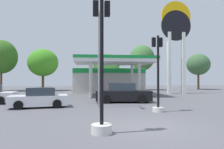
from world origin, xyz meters
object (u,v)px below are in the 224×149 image
object	(u,v)px
car_0	(39,98)
corner_streetlamp	(99,51)
station_pole_sign	(176,35)
tree_1	(43,63)
car_1	(123,93)
tree_0	(1,57)
tree_3	(142,58)
traffic_signal_0	(102,89)
traffic_signal_1	(158,82)
tree_4	(198,65)
tree_2	(106,65)

from	to	relation	value
car_0	corner_streetlamp	bearing A→B (deg)	-10.37
station_pole_sign	tree_1	distance (m)	20.57
car_1	tree_1	bearing A→B (deg)	120.60
tree_0	tree_3	bearing A→B (deg)	0.48
tree_1	traffic_signal_0	bearing A→B (deg)	-74.26
traffic_signal_1	tree_3	size ratio (longest dim) A/B	0.61
traffic_signal_1	tree_3	xyz separation A→B (m)	(5.02, 22.02, 3.62)
traffic_signal_0	corner_streetlamp	distance (m)	6.93
tree_0	tree_4	size ratio (longest dim) A/B	1.26
tree_4	corner_streetlamp	bearing A→B (deg)	-132.87
car_1	traffic_signal_1	xyz separation A→B (m)	(1.26, -5.08, 1.07)
traffic_signal_1	tree_0	distance (m)	28.19
station_pole_sign	tree_3	bearing A→B (deg)	105.15
car_1	tree_2	size ratio (longest dim) A/B	0.77
tree_3	corner_streetlamp	distance (m)	21.78
car_0	tree_3	xyz separation A→B (m)	(12.64, 19.24, 4.80)
tree_0	tree_2	world-z (taller)	tree_0
traffic_signal_0	tree_0	bearing A→B (deg)	117.49
station_pole_sign	corner_streetlamp	distance (m)	16.28
tree_1	corner_streetlamp	size ratio (longest dim) A/B	1.04
traffic_signal_1	corner_streetlamp	world-z (taller)	corner_streetlamp
tree_1	corner_streetlamp	distance (m)	21.38
tree_2	traffic_signal_1	bearing A→B (deg)	-87.55
traffic_signal_0	tree_0	world-z (taller)	tree_0
car_1	tree_4	distance (m)	24.05
car_1	tree_0	distance (m)	23.77
car_1	traffic_signal_1	size ratio (longest dim) A/B	1.02
station_pole_sign	tree_0	size ratio (longest dim) A/B	1.52
tree_4	tree_1	bearing A→B (deg)	-179.48
tree_0	car_0	bearing A→B (deg)	-62.60
traffic_signal_1	tree_2	distance (m)	23.08
station_pole_sign	traffic_signal_1	distance (m)	16.53
tree_0	station_pole_sign	bearing A→B (deg)	-18.33
tree_2	tree_4	size ratio (longest dim) A/B	0.98
tree_0	tree_2	xyz separation A→B (m)	(16.51, 1.10, -1.05)
traffic_signal_0	corner_streetlamp	world-z (taller)	corner_streetlamp
station_pole_sign	tree_0	xyz separation A→B (m)	(-24.79, 8.21, -2.36)
car_0	tree_0	xyz separation A→B (m)	(-9.87, 19.05, 4.69)
corner_streetlamp	tree_1	bearing A→B (deg)	111.26
corner_streetlamp	tree_0	bearing A→B (deg)	125.27
traffic_signal_0	car_1	bearing A→B (deg)	75.35
car_0	tree_4	bearing A→B (deg)	40.34
car_1	tree_3	bearing A→B (deg)	69.64
traffic_signal_1	tree_4	xyz separation A→B (m)	(15.23, 22.19, 2.59)
traffic_signal_0	tree_1	bearing A→B (deg)	105.74
car_1	tree_2	xyz separation A→B (m)	(0.28, 17.85, 3.52)
station_pole_sign	car_0	size ratio (longest dim) A/B	2.93
tree_3	tree_0	bearing A→B (deg)	-179.52
tree_3	traffic_signal_0	bearing A→B (deg)	-108.33
tree_2	tree_1	bearing A→B (deg)	-174.56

